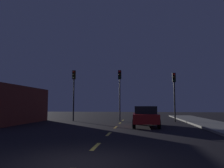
{
  "coord_description": "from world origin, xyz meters",
  "views": [
    {
      "loc": [
        1.69,
        -6.11,
        1.61
      ],
      "look_at": [
        -0.61,
        13.05,
        3.44
      ],
      "focal_mm": 35.68,
      "sensor_mm": 36.0,
      "label": 1
    }
  ],
  "objects": [
    {
      "name": "lane_stripe_fourth",
      "position": [
        0.0,
        10.2,
        0.0
      ],
      "size": [
        0.16,
        1.6,
        0.01
      ],
      "primitive_type": "cube",
      "color": "#EACC4C",
      "rests_on": "ground_plane"
    },
    {
      "name": "traffic_signal_right",
      "position": [
        5.14,
        15.96,
        3.33
      ],
      "size": [
        0.32,
        0.38,
        4.74
      ],
      "color": "black",
      "rests_on": "ground_plane"
    },
    {
      "name": "traffic_signal_left",
      "position": [
        -4.91,
        15.96,
        3.61
      ],
      "size": [
        0.32,
        0.38,
        5.17
      ],
      "color": "#2D2D30",
      "rests_on": "ground_plane"
    },
    {
      "name": "car_stopped_ahead",
      "position": [
        2.19,
        11.12,
        0.78
      ],
      "size": [
        1.92,
        4.53,
        1.53
      ],
      "color": "#B21919",
      "rests_on": "ground_plane"
    },
    {
      "name": "traffic_signal_center",
      "position": [
        -0.18,
        15.96,
        3.57
      ],
      "size": [
        0.32,
        0.38,
        5.1
      ],
      "color": "#4C4C51",
      "rests_on": "ground_plane"
    },
    {
      "name": "lane_stripe_third",
      "position": [
        0.0,
        6.4,
        0.0
      ],
      "size": [
        0.16,
        1.6,
        0.01
      ],
      "primitive_type": "cube",
      "color": "#EACC4C",
      "rests_on": "ground_plane"
    },
    {
      "name": "lane_stripe_fifth",
      "position": [
        0.0,
        14.0,
        0.0
      ],
      "size": [
        0.16,
        1.6,
        0.01
      ],
      "primitive_type": "cube",
      "color": "#EACC4C",
      "rests_on": "ground_plane"
    },
    {
      "name": "lane_stripe_sixth",
      "position": [
        0.0,
        17.8,
        0.0
      ],
      "size": [
        0.16,
        1.6,
        0.01
      ],
      "primitive_type": "cube",
      "color": "#EACC4C",
      "rests_on": "ground_plane"
    },
    {
      "name": "lane_stripe_second",
      "position": [
        0.0,
        2.6,
        0.0
      ],
      "size": [
        0.16,
        1.6,
        0.01
      ],
      "primitive_type": "cube",
      "color": "#EACC4C",
      "rests_on": "ground_plane"
    },
    {
      "name": "ground_plane",
      "position": [
        0.0,
        7.0,
        0.0
      ],
      "size": [
        80.0,
        80.0,
        0.0
      ],
      "primitive_type": "plane",
      "color": "black"
    }
  ]
}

